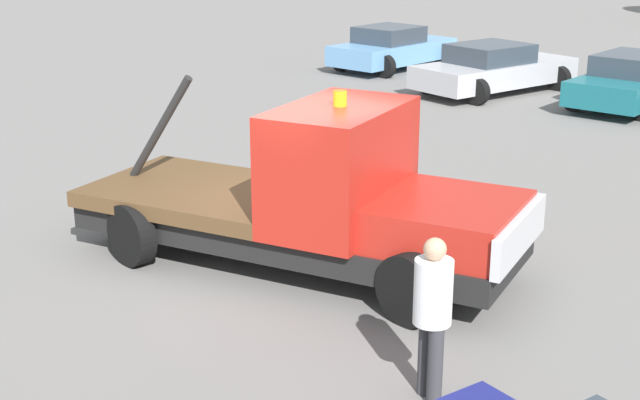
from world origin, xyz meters
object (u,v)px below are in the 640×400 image
object	(u,v)px
tow_truck	(320,201)
parked_car_skyblue	(392,48)
person_near_truck	(432,308)
parked_car_silver	(494,69)
parked_car_teal	(636,80)

from	to	relation	value
tow_truck	parked_car_skyblue	size ratio (longest dim) A/B	1.49
tow_truck	parked_car_skyblue	distance (m)	16.74
tow_truck	person_near_truck	world-z (taller)	tow_truck
parked_car_silver	parked_car_teal	size ratio (longest dim) A/B	0.99
person_near_truck	parked_car_skyblue	distance (m)	20.07
parked_car_silver	parked_car_teal	distance (m)	3.72
person_near_truck	parked_car_teal	xyz separation A→B (m)	(-5.70, 14.86, -0.34)
person_near_truck	parked_car_skyblue	xyz separation A→B (m)	(-13.77, 14.59, -0.35)
parked_car_skyblue	parked_car_teal	xyz separation A→B (m)	(8.07, 0.27, 0.00)
person_near_truck	parked_car_silver	xyz separation A→B (m)	(-9.24, 13.69, -0.34)
tow_truck	parked_car_skyblue	world-z (taller)	tow_truck
person_near_truck	parked_car_skyblue	size ratio (longest dim) A/B	0.39
parked_car_skyblue	parked_car_teal	size ratio (longest dim) A/B	0.88
person_near_truck	parked_car_silver	distance (m)	16.51
parked_car_silver	parked_car_skyblue	bearing A→B (deg)	84.90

